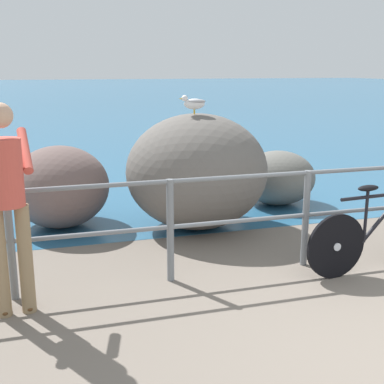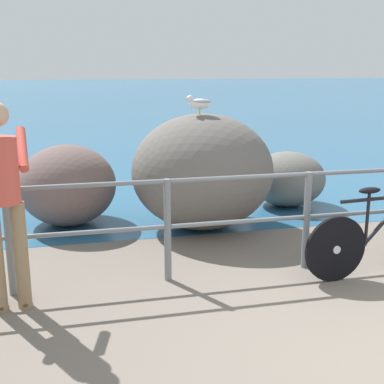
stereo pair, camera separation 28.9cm
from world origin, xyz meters
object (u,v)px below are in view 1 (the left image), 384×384
at_px(bicycle, 379,234).
at_px(breakwater_boulder_main, 197,171).
at_px(person_at_railing, 7,200).
at_px(breakwater_boulder_left, 60,187).
at_px(seagull, 194,103).
at_px(breakwater_boulder_right, 278,178).

distance_m(bicycle, breakwater_boulder_main, 2.39).
distance_m(person_at_railing, breakwater_boulder_left, 2.51).
xyz_separation_m(person_at_railing, seagull, (2.11, 1.78, 0.63)).
bearing_deg(bicycle, breakwater_boulder_main, 119.52).
bearing_deg(breakwater_boulder_main, bicycle, -55.31).
bearing_deg(seagull, breakwater_boulder_main, -121.58).
relative_size(breakwater_boulder_left, breakwater_boulder_right, 1.20).
height_order(person_at_railing, breakwater_boulder_main, person_at_railing).
relative_size(bicycle, breakwater_boulder_main, 0.93).
xyz_separation_m(bicycle, seagull, (-1.42, 1.85, 1.23)).
xyz_separation_m(breakwater_boulder_main, seagull, (-0.07, -0.09, 0.88)).
height_order(breakwater_boulder_left, seagull, seagull).
bearing_deg(seagull, bicycle, 131.91).
height_order(breakwater_boulder_main, breakwater_boulder_left, breakwater_boulder_main).
xyz_separation_m(bicycle, breakwater_boulder_left, (-3.05, 2.49, 0.14)).
height_order(person_at_railing, seagull, person_at_railing).
bearing_deg(breakwater_boulder_main, breakwater_boulder_right, 26.24).
bearing_deg(breakwater_boulder_right, breakwater_boulder_left, -176.33).
xyz_separation_m(bicycle, breakwater_boulder_main, (-1.35, 1.95, 0.35)).
bearing_deg(bicycle, seagull, 122.25).
bearing_deg(breakwater_boulder_left, breakwater_boulder_main, -17.63).
relative_size(breakwater_boulder_left, seagull, 4.02).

